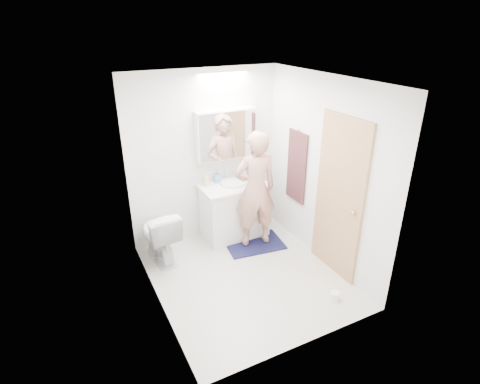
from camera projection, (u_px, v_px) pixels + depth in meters
floor at (245, 275)px, 4.81m from camera, size 2.50×2.50×0.00m
ceiling at (247, 80)px, 3.81m from camera, size 2.50×2.50×0.00m
wall_back at (205, 157)px, 5.33m from camera, size 2.50×0.00×2.50m
wall_front at (313, 241)px, 3.29m from camera, size 2.50×0.00×2.50m
wall_left at (150, 209)px, 3.86m from camera, size 0.00×2.50×2.50m
wall_right at (324, 173)px, 4.76m from camera, size 0.00×2.50×2.50m
vanity_cabinet at (234, 212)px, 5.56m from camera, size 0.90×0.55×0.78m
countertop at (234, 186)px, 5.39m from camera, size 0.95×0.58×0.04m
sink_basin at (233, 183)px, 5.40m from camera, size 0.36×0.36×0.03m
faucet at (227, 174)px, 5.53m from camera, size 0.02×0.02×0.16m
medicine_cabinet at (226, 135)px, 5.26m from camera, size 0.88×0.14×0.70m
mirror_panel at (228, 136)px, 5.20m from camera, size 0.84×0.01×0.66m
toilet at (159, 235)px, 5.00m from camera, size 0.47×0.76×0.74m
bath_rug at (254, 244)px, 5.47m from camera, size 0.86×0.65×0.02m
person at (255, 190)px, 5.11m from camera, size 0.64×0.46×1.63m
door at (339, 198)px, 4.55m from camera, size 0.04×0.80×2.00m
door_knob at (353, 213)px, 4.31m from camera, size 0.06×0.06×0.06m
towel at (297, 167)px, 5.24m from camera, size 0.02×0.42×1.00m
towel_hook at (298, 130)px, 5.02m from camera, size 0.07×0.02×0.02m
soap_bottle_a at (206, 178)px, 5.31m from camera, size 0.12×0.12×0.21m
soap_bottle_b at (218, 176)px, 5.42m from camera, size 0.10×0.10×0.19m
toothbrush_cup at (239, 176)px, 5.55m from camera, size 0.14×0.14×0.10m
toilet_paper_roll at (335, 296)px, 4.38m from camera, size 0.11×0.11×0.10m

